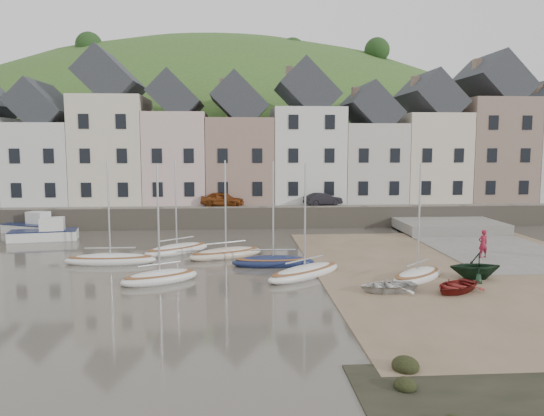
{
  "coord_description": "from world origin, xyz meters",
  "views": [
    {
      "loc": [
        -2.37,
        -28.21,
        7.02
      ],
      "look_at": [
        0.0,
        6.0,
        3.0
      ],
      "focal_mm": 35.39,
      "sensor_mm": 36.0,
      "label": 1
    }
  ],
  "objects": [
    {
      "name": "ground",
      "position": [
        0.0,
        0.0,
        0.0
      ],
      "size": [
        160.0,
        160.0,
        0.0
      ],
      "primitive_type": "plane",
      "color": "#443F35",
      "rests_on": "ground"
    },
    {
      "name": "quay_land",
      "position": [
        0.0,
        32.0,
        0.75
      ],
      "size": [
        90.0,
        30.0,
        1.5
      ],
      "primitive_type": "cube",
      "color": "#345522",
      "rests_on": "ground"
    },
    {
      "name": "quay_street",
      "position": [
        0.0,
        20.5,
        1.55
      ],
      "size": [
        70.0,
        7.0,
        0.1
      ],
      "primitive_type": "cube",
      "color": "slate",
      "rests_on": "quay_land"
    },
    {
      "name": "seawall",
      "position": [
        0.0,
        17.0,
        0.9
      ],
      "size": [
        70.0,
        1.2,
        1.8
      ],
      "primitive_type": "cube",
      "color": "slate",
      "rests_on": "ground"
    },
    {
      "name": "beach",
      "position": [
        11.0,
        0.0,
        0.03
      ],
      "size": [
        18.0,
        26.0,
        0.06
      ],
      "primitive_type": "cube",
      "color": "brown",
      "rests_on": "ground"
    },
    {
      "name": "slipway",
      "position": [
        15.0,
        8.0,
        0.06
      ],
      "size": [
        8.0,
        18.0,
        0.12
      ],
      "primitive_type": "cube",
      "color": "slate",
      "rests_on": "ground"
    },
    {
      "name": "hillside",
      "position": [
        -5.0,
        60.0,
        -17.99
      ],
      "size": [
        134.4,
        84.0,
        84.0
      ],
      "color": "#345522",
      "rests_on": "ground"
    },
    {
      "name": "townhouse_terrace",
      "position": [
        1.76,
        24.0,
        7.32
      ],
      "size": [
        61.05,
        8.0,
        13.93
      ],
      "color": "white",
      "rests_on": "quay_land"
    },
    {
      "name": "sailboat_0",
      "position": [
        -9.82,
        3.75,
        0.26
      ],
      "size": [
        5.43,
        1.54,
        6.32
      ],
      "color": "silver",
      "rests_on": "ground"
    },
    {
      "name": "sailboat_1",
      "position": [
        -6.2,
        6.59,
        0.26
      ],
      "size": [
        4.66,
        4.24,
        6.32
      ],
      "color": "silver",
      "rests_on": "ground"
    },
    {
      "name": "sailboat_2",
      "position": [
        -2.98,
        5.08,
        0.26
      ],
      "size": [
        5.13,
        3.55,
        6.32
      ],
      "color": "beige",
      "rests_on": "ground"
    },
    {
      "name": "sailboat_3",
      "position": [
        -6.29,
        -0.85,
        0.27
      ],
      "size": [
        4.36,
        3.29,
        6.32
      ],
      "color": "silver",
      "rests_on": "ground"
    },
    {
      "name": "sailboat_4",
      "position": [
        1.33,
        -0.25,
        0.26
      ],
      "size": [
        5.04,
        4.62,
        6.32
      ],
      "color": "silver",
      "rests_on": "ground"
    },
    {
      "name": "sailboat_5",
      "position": [
        -0.17,
        2.5,
        0.26
      ],
      "size": [
        4.84,
        1.51,
        6.32
      ],
      "color": "#151E43",
      "rests_on": "ground"
    },
    {
      "name": "sailboat_6",
      "position": [
        7.08,
        -1.49,
        0.26
      ],
      "size": [
        4.13,
        3.96,
        6.32
      ],
      "color": "silver",
      "rests_on": "ground"
    },
    {
      "name": "motorboat_0",
      "position": [
        -16.45,
        12.15,
        0.58
      ],
      "size": [
        5.04,
        2.58,
        1.7
      ],
      "color": "silver",
      "rests_on": "ground"
    },
    {
      "name": "motorboat_2",
      "position": [
        -18.72,
        15.63,
        0.58
      ],
      "size": [
        4.76,
        3.45,
        1.7
      ],
      "color": "silver",
      "rests_on": "ground"
    },
    {
      "name": "rowboat_white",
      "position": [
        4.86,
        -3.66,
        0.35
      ],
      "size": [
        2.96,
        2.26,
        0.57
      ],
      "primitive_type": "imported",
      "rotation": [
        0.0,
        0.0,
        -1.46
      ],
      "color": "silver",
      "rests_on": "beach"
    },
    {
      "name": "rowboat_green",
      "position": [
        10.13,
        -1.56,
        0.76
      ],
      "size": [
        2.7,
        2.34,
        1.41
      ],
      "primitive_type": "imported",
      "rotation": [
        0.0,
        0.0,
        -1.58
      ],
      "color": "black",
      "rests_on": "beach"
    },
    {
      "name": "rowboat_red",
      "position": [
        8.1,
        -3.94,
        0.35
      ],
      "size": [
        3.43,
        3.26,
        0.58
      ],
      "primitive_type": "imported",
      "rotation": [
        0.0,
        0.0,
        -0.94
      ],
      "color": "maroon",
      "rests_on": "beach"
    },
    {
      "name": "person_red",
      "position": [
        12.89,
        3.37,
        0.99
      ],
      "size": [
        0.7,
        0.53,
        1.73
      ],
      "primitive_type": "imported",
      "rotation": [
        0.0,
        0.0,
        3.35
      ],
      "color": "maroon",
      "rests_on": "slipway"
    },
    {
      "name": "car_left",
      "position": [
        -3.5,
        19.5,
        2.25
      ],
      "size": [
        4.11,
        2.67,
        1.3
      ],
      "primitive_type": "imported",
      "rotation": [
        0.0,
        0.0,
        1.25
      ],
      "color": "brown",
      "rests_on": "quay_street"
    },
    {
      "name": "car_right",
      "position": [
        5.56,
        19.5,
        2.17
      ],
      "size": [
        3.69,
        2.31,
        1.15
      ],
      "primitive_type": "imported",
      "rotation": [
        0.0,
        0.0,
        1.91
      ],
      "color": "black",
      "rests_on": "quay_street"
    }
  ]
}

